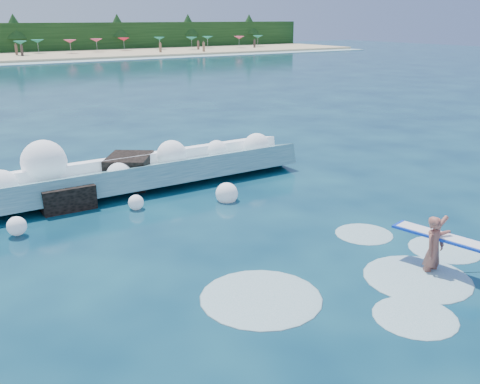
% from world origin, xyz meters
% --- Properties ---
extents(ground, '(200.00, 200.00, 0.00)m').
position_xyz_m(ground, '(0.00, 0.00, 0.00)').
color(ground, '#07233B').
rests_on(ground, ground).
extents(breaking_wave, '(16.07, 2.59, 1.39)m').
position_xyz_m(breaking_wave, '(-1.05, 7.65, 0.48)').
color(breaking_wave, teal).
rests_on(breaking_wave, ground).
extents(rock_cluster, '(8.24, 3.05, 1.30)m').
position_xyz_m(rock_cluster, '(-2.54, 7.60, 0.41)').
color(rock_cluster, black).
rests_on(rock_cluster, ground).
extents(surfer_with_board, '(1.14, 2.91, 1.72)m').
position_xyz_m(surfer_with_board, '(4.07, -2.75, 0.64)').
color(surfer_with_board, '#A1594B').
rests_on(surfer_with_board, ground).
extents(wave_spray, '(14.52, 4.76, 2.16)m').
position_xyz_m(wave_spray, '(-1.64, 7.50, 0.97)').
color(wave_spray, white).
rests_on(wave_spray, ground).
extents(surf_foam, '(9.14, 5.52, 0.14)m').
position_xyz_m(surf_foam, '(2.56, -2.24, 0.00)').
color(surf_foam, silver).
rests_on(surf_foam, ground).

